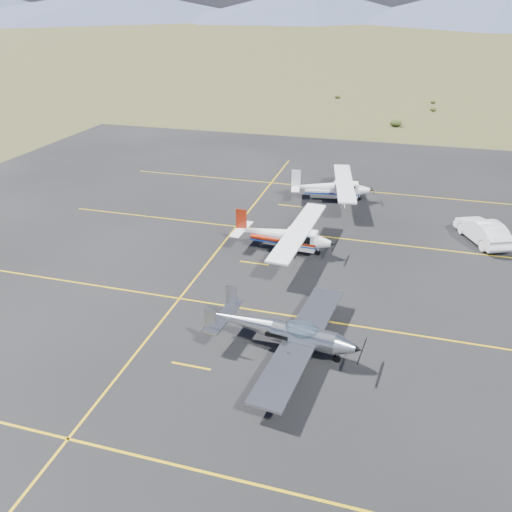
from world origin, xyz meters
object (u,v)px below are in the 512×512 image
at_px(sedan, 483,231).
at_px(aircraft_cessna, 284,235).
at_px(aircraft_low_wing, 287,332).
at_px(aircraft_plain, 332,187).

bearing_deg(sedan, aircraft_cessna, -2.49).
distance_m(aircraft_low_wing, aircraft_cessna, 11.31).
bearing_deg(aircraft_plain, aircraft_low_wing, -97.34).
bearing_deg(aircraft_low_wing, aircraft_plain, 99.22).
xyz_separation_m(aircraft_cessna, sedan, (13.49, 5.28, -0.32)).
bearing_deg(aircraft_plain, sedan, -35.47).
height_order(aircraft_plain, sedan, aircraft_plain).
relative_size(aircraft_cessna, sedan, 2.04).
bearing_deg(aircraft_plain, aircraft_cessna, -108.82).
xyz_separation_m(aircraft_low_wing, sedan, (10.83, 16.28, -0.21)).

